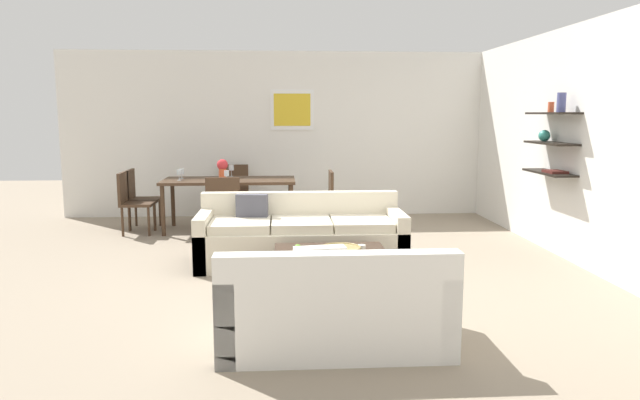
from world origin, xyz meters
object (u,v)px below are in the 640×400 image
Objects in this scene: wine_glass_foot at (227,174)px; wine_glass_left_far at (182,172)px; sofa_beige at (301,238)px; decorative_bowl at (341,250)px; dining_chair_left_near at (132,199)px; dining_chair_right_near at (323,197)px; dining_chair_foot at (224,205)px; dining_table at (229,184)px; apple_on_coffee_table at (298,248)px; dining_chair_head at (234,188)px; wine_glass_head at (231,168)px; dining_chair_left_far at (138,195)px; loveseat_white at (334,307)px; centerpiece_vase at (222,168)px; wine_glass_left_near at (179,173)px; candle_jar at (362,248)px; coffee_table at (331,273)px.

wine_glass_foot is 0.85m from wine_glass_left_far.
sofa_beige is 2.74m from wine_glass_left_far.
dining_chair_left_near reaches higher than decorative_bowl.
dining_chair_right_near is 1.50m from dining_chair_foot.
dining_table is 0.86m from dining_chair_foot.
apple_on_coffee_table is 0.08× the size of dining_chair_head.
wine_glass_head reaches higher than sofa_beige.
apple_on_coffee_table is at bearing -72.89° from dining_table.
dining_chair_foot is 5.32× the size of wine_glass_foot.
dining_table is 2.16× the size of dining_chair_head.
wine_glass_head is at bearing 90.00° from wine_glass_foot.
dining_chair_left_far is at bearing 142.74° from dining_chair_foot.
sofa_beige is 2.62m from wine_glass_head.
loveseat_white is 23.41× the size of apple_on_coffee_table.
dining_chair_foot is (-0.92, 2.14, 0.09)m from apple_on_coffee_table.
centerpiece_vase reaches higher than decorative_bowl.
dining_chair_head is 1.50m from dining_chair_left_far.
dining_chair_left_near is at bearing -172.44° from wine_glass_left_near.
dining_chair_left_far reaches higher than loveseat_white.
wine_glass_head reaches higher than decorative_bowl.
wine_glass_left_far reaches higher than candle_jar.
wine_glass_left_far is (-0.70, 0.95, 0.35)m from dining_chair_foot.
dining_chair_foot is 3.00× the size of centerpiece_vase.
sofa_beige is 3.00m from dining_chair_head.
dining_chair_right_near reaches higher than loveseat_white.
loveseat_white is 4.86m from dining_chair_left_near.
dining_chair_left_far is 0.75m from wine_glass_left_far.
apple_on_coffee_table is 3.33m from wine_glass_left_near.
dining_chair_left_near is at bearing 142.48° from sofa_beige.
dining_chair_left_far is at bearing 132.00° from candle_jar.
candle_jar is 0.09× the size of dining_chair_right_near.
wine_glass_left_far reaches higher than sofa_beige.
wine_glass_left_near is (-0.70, -0.95, 0.35)m from dining_chair_head.
wine_glass_foot is at bearing 106.02° from loveseat_white.
dining_chair_foot is at bearing 108.01° from loveseat_white.
dining_table reaches higher than candle_jar.
centerpiece_vase reaches higher than dining_table.
wine_glass_left_near reaches higher than dining_chair_foot.
decorative_bowl is 3.83m from wine_glass_left_far.
dining_table is (-1.53, 3.02, 0.27)m from candle_jar.
sofa_beige is 3.20m from dining_chair_left_far.
dining_chair_right_near reaches higher than apple_on_coffee_table.
dining_chair_head reaches higher than candle_jar.
dining_chair_left_near reaches higher than dining_table.
coffee_table is 2.82× the size of decorative_bowl.
dining_chair_head is 1.00× the size of dining_chair_foot.
decorative_bowl is 1.32× the size of centerpiece_vase.
apple_on_coffee_table is 0.43× the size of wine_glass_foot.
sofa_beige is 2.63× the size of dining_chair_foot.
dining_table is 1.38m from dining_chair_left_far.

